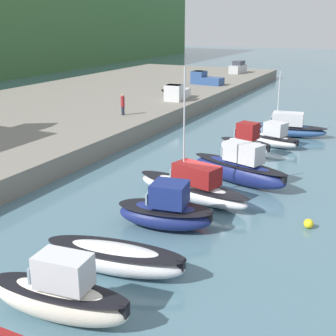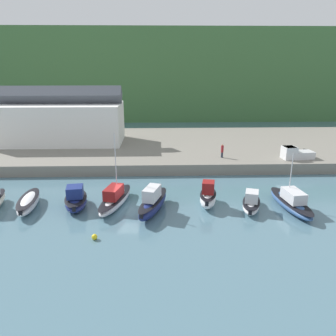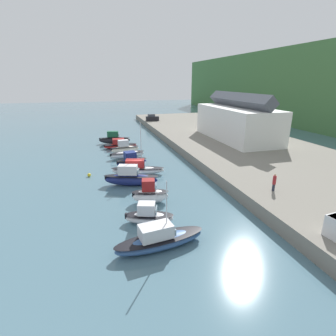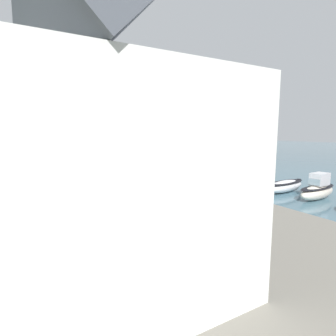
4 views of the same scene
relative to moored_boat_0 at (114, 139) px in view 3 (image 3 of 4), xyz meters
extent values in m
plane|color=slate|center=(24.10, 0.96, -1.08)|extent=(320.00, 320.00, 0.00)
cube|color=gray|center=(24.10, 25.65, -0.27)|extent=(127.91, 27.81, 1.62)
cube|color=white|center=(9.88, 26.27, 4.05)|extent=(22.36, 9.70, 7.01)
cube|color=#515660|center=(9.88, 26.27, 9.12)|extent=(22.81, 3.13, 3.13)
ellipsoid|color=black|center=(0.01, 0.06, -0.28)|extent=(2.74, 7.30, 1.61)
ellipsoid|color=black|center=(0.01, 0.06, 0.29)|extent=(2.83, 7.45, 0.12)
cube|color=#195638|center=(-0.05, -0.29, 1.18)|extent=(1.54, 2.66, 1.30)
cube|color=#8CA5B2|center=(0.20, 1.09, 0.98)|extent=(1.00, 0.28, 0.65)
cube|color=black|center=(-0.60, -3.28, 0.04)|extent=(0.40, 0.34, 0.56)
ellipsoid|color=red|center=(4.90, 0.83, -0.59)|extent=(2.45, 7.18, 0.99)
ellipsoid|color=black|center=(4.90, 0.83, -0.24)|extent=(2.55, 7.33, 0.12)
cube|color=maroon|center=(4.89, 0.48, 0.48)|extent=(1.79, 2.53, 1.15)
cube|color=#8CA5B2|center=(4.91, 1.88, 0.31)|extent=(1.58, 0.12, 0.57)
cube|color=black|center=(4.84, -2.56, -0.39)|extent=(0.36, 0.29, 0.56)
ellipsoid|color=white|center=(9.25, 1.32, -0.34)|extent=(2.21, 5.92, 1.47)
ellipsoid|color=black|center=(9.25, 1.32, 0.17)|extent=(2.29, 6.04, 0.12)
cube|color=silver|center=(9.28, 1.03, 1.03)|extent=(1.43, 2.14, 1.27)
cube|color=#8CA5B2|center=(9.16, 2.18, 0.84)|extent=(1.12, 0.21, 0.63)
cube|color=black|center=(9.52, -1.42, -0.05)|extent=(0.39, 0.31, 0.56)
ellipsoid|color=white|center=(13.12, 1.27, -0.41)|extent=(2.66, 6.81, 1.34)
ellipsoid|color=black|center=(13.12, 1.27, 0.06)|extent=(2.75, 6.96, 0.12)
cube|color=black|center=(13.50, -1.86, -0.14)|extent=(0.39, 0.32, 0.56)
ellipsoid|color=navy|center=(18.39, 1.33, -0.39)|extent=(3.08, 5.55, 1.38)
ellipsoid|color=black|center=(18.39, 1.33, 0.09)|extent=(3.19, 5.67, 0.12)
cube|color=navy|center=(18.43, 1.07, 0.92)|extent=(1.99, 2.08, 1.24)
cube|color=#8CA5B2|center=(18.27, 2.12, 0.73)|extent=(1.56, 0.33, 0.62)
cube|color=black|center=(18.77, -1.15, -0.12)|extent=(0.40, 0.33, 0.56)
ellipsoid|color=silver|center=(22.76, 1.63, -0.47)|extent=(3.92, 8.42, 1.23)
ellipsoid|color=black|center=(22.76, 1.63, -0.04)|extent=(4.03, 8.60, 0.12)
cube|color=maroon|center=(22.66, 1.24, 0.75)|extent=(2.12, 3.14, 1.21)
cube|color=#8CA5B2|center=(23.05, 2.77, 0.57)|extent=(1.29, 0.42, 0.60)
cylinder|color=silver|center=(22.92, 2.23, 3.68)|extent=(0.10, 0.10, 7.08)
ellipsoid|color=navy|center=(27.07, -0.08, -0.24)|extent=(4.02, 7.69, 1.67)
ellipsoid|color=black|center=(27.07, -0.08, 0.34)|extent=(4.13, 7.85, 0.12)
cube|color=silver|center=(26.95, -0.44, 1.25)|extent=(2.06, 2.91, 1.32)
cube|color=#8CA5B2|center=(27.41, 0.95, 1.06)|extent=(1.14, 0.46, 0.66)
cube|color=black|center=(25.94, -3.47, 0.09)|extent=(0.43, 0.38, 0.56)
ellipsoid|color=white|center=(33.26, 1.35, -0.24)|extent=(2.60, 4.60, 1.68)
ellipsoid|color=black|center=(33.26, 1.35, 0.35)|extent=(2.68, 4.70, 0.12)
cube|color=maroon|center=(33.22, 1.14, 1.26)|extent=(1.59, 1.75, 1.32)
cube|color=#8CA5B2|center=(33.41, 2.03, 1.06)|extent=(1.17, 0.34, 0.66)
cube|color=black|center=(32.84, -0.66, 0.09)|extent=(0.41, 0.35, 0.56)
ellipsoid|color=silver|center=(37.92, 0.19, -0.54)|extent=(3.27, 5.33, 1.09)
ellipsoid|color=black|center=(37.92, 0.19, -0.16)|extent=(3.36, 5.45, 0.12)
cube|color=silver|center=(37.84, -0.05, 0.59)|extent=(1.83, 2.09, 1.17)
cube|color=#8CA5B2|center=(38.16, 0.93, 0.41)|extent=(1.19, 0.47, 0.59)
cube|color=black|center=(37.18, -2.08, -0.32)|extent=(0.43, 0.38, 0.56)
ellipsoid|color=#33568E|center=(42.35, 0.25, -0.51)|extent=(3.23, 8.43, 1.14)
ellipsoid|color=black|center=(42.35, 0.25, -0.11)|extent=(3.34, 8.61, 0.12)
cube|color=silver|center=(42.40, -0.16, 0.66)|extent=(1.99, 3.07, 1.19)
cube|color=#8CA5B2|center=(42.19, 1.41, 0.48)|extent=(1.47, 0.29, 0.59)
cylinder|color=silver|center=(42.27, 0.86, 2.62)|extent=(0.10, 0.10, 5.12)
cube|color=black|center=(-22.70, 14.38, 1.24)|extent=(2.24, 4.37, 1.40)
cube|color=#333842|center=(-22.73, 14.07, 2.32)|extent=(1.77, 2.46, 0.76)
cylinder|color=#232838|center=(37.48, 15.48, 0.97)|extent=(0.32, 0.32, 0.85)
cylinder|color=maroon|center=(37.48, 15.48, 1.92)|extent=(0.40, 0.40, 1.05)
sphere|color=tan|center=(37.48, 15.48, 2.56)|extent=(0.24, 0.24, 0.24)
sphere|color=yellow|center=(21.72, -5.83, -0.81)|extent=(0.54, 0.54, 0.54)
camera|label=1|loc=(-2.80, -9.12, 9.94)|focal=50.00mm
camera|label=2|loc=(27.69, -32.76, 14.50)|focal=35.00mm
camera|label=3|loc=(61.75, -4.64, 13.10)|focal=28.00mm
camera|label=4|loc=(-6.36, 27.86, 5.84)|focal=28.00mm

